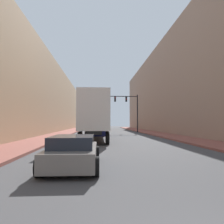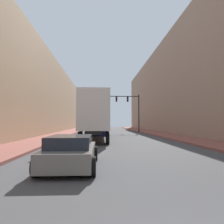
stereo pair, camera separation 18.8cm
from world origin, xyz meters
The scene contains 7 objects.
sidewalk_right centered at (7.01, 30.00, 0.07)m, with size 3.21×80.00×0.15m.
sidewalk_left centered at (-7.01, 30.00, 0.07)m, with size 3.21×80.00×0.15m.
building_right centered at (11.61, 30.00, 7.66)m, with size 6.00×80.00×15.31m.
building_left centered at (-11.61, 30.00, 5.90)m, with size 6.00×80.00×11.80m.
semi_truck centered at (-2.03, 21.10, 2.38)m, with size 2.49×13.99×4.28m.
sedan_car centered at (-2.61, 7.00, 0.60)m, with size 1.99×4.25×1.22m.
traffic_signal_gantry centered at (3.88, 36.89, 4.58)m, with size 6.08×0.35×6.66m.
Camera 1 is at (-1.64, -1.52, 1.73)m, focal length 35.00 mm.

